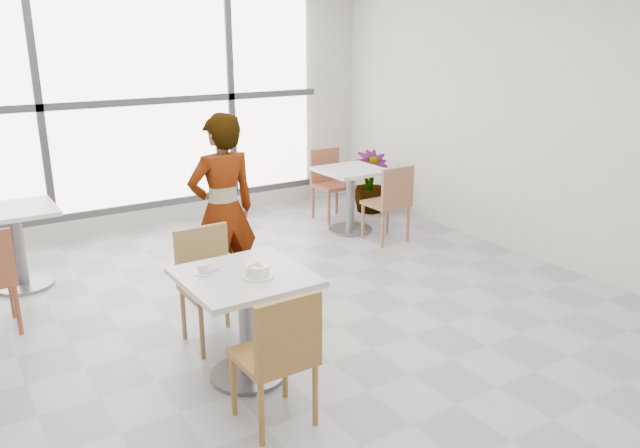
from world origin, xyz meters
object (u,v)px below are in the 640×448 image
bg_table_left (17,236)px  bg_chair_right_near (391,199)px  main_table (246,306)px  person (223,211)px  chair_far (209,277)px  chair_near (280,351)px  bg_chair_right_far (329,179)px  plant_right (370,182)px  coffee_cup (204,269)px  bg_table_right (351,191)px  oatmeal_bowl (258,270)px

bg_table_left → bg_chair_right_near: (3.65, -0.85, 0.01)m
main_table → person: size_ratio=0.49×
bg_chair_right_near → chair_far: bearing=21.8°
chair_near → bg_table_left: chair_near is taller
bg_chair_right_far → bg_table_left: bearing=-175.0°
chair_near → plant_right: size_ratio=1.09×
chair_far → bg_table_left: size_ratio=1.16×
chair_near → plant_right: (3.29, 3.44, -0.10)m
coffee_cup → bg_table_right: bearing=38.1°
chair_near → coffee_cup: (-0.12, 0.78, 0.28)m
oatmeal_bowl → plant_right: 4.30m
bg_table_right → plant_right: (0.70, 0.54, -0.09)m
bg_chair_right_far → bg_chair_right_near: bearing=-88.5°
plant_right → person: bearing=-150.0°
chair_near → bg_chair_right_far: 4.40m
person → bg_table_right: (2.09, 1.07, -0.34)m
main_table → bg_chair_right_far: size_ratio=0.92×
chair_near → person: bearing=-105.1°
bg_chair_right_near → bg_chair_right_far: (-0.03, 1.17, 0.00)m
chair_near → bg_chair_right_far: size_ratio=1.00×
bg_table_left → plant_right: (4.22, 0.27, -0.09)m
chair_near → bg_table_left: bearing=-73.5°
main_table → bg_table_right: size_ratio=1.07×
coffee_cup → bg_table_left: coffee_cup is taller
chair_far → oatmeal_bowl: 0.80m
chair_far → bg_chair_right_near: 2.80m
coffee_cup → bg_chair_right_far: size_ratio=0.18×
plant_right → bg_chair_right_far: bearing=175.1°
chair_near → person: 1.92m
person → bg_chair_right_near: person is taller
person → oatmeal_bowl: bearing=73.8°
person → bg_chair_right_far: 2.77m
oatmeal_bowl → plant_right: size_ratio=0.26×
bg_chair_right_far → plant_right: (0.60, -0.05, -0.10)m
coffee_cup → bg_table_right: 3.45m
oatmeal_bowl → bg_table_right: 3.42m
bg_table_left → bg_chair_right_near: bg_chair_right_near is taller
main_table → bg_chair_right_near: bg_chair_right_near is taller
bg_chair_right_far → bg_table_right: bearing=-99.0°
bg_table_left → bg_chair_right_far: bearing=5.0°
bg_table_right → coffee_cup: bearing=-141.9°
chair_far → bg_chair_right_near: size_ratio=1.00×
bg_chair_right_far → plant_right: bearing=-4.9°
bg_table_left → bg_chair_right_near: bearing=-13.2°
main_table → plant_right: 4.26m
main_table → bg_table_left: same height
person → plant_right: bearing=-151.2°
coffee_cup → bg_table_left: bearing=108.9°
person → bg_chair_right_near: 2.29m
chair_near → person: person is taller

